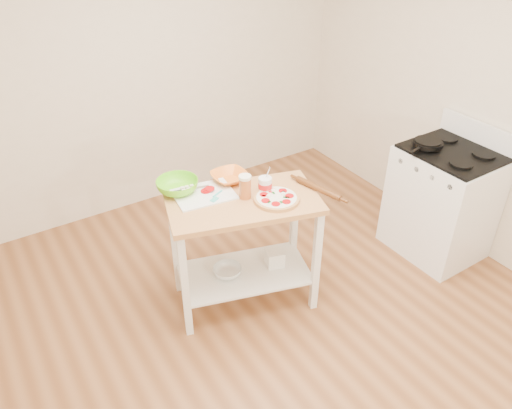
{
  "coord_description": "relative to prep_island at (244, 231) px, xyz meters",
  "views": [
    {
      "loc": [
        -1.48,
        -1.93,
        2.72
      ],
      "look_at": [
        0.04,
        0.46,
        0.86
      ],
      "focal_mm": 35.0,
      "sensor_mm": 36.0,
      "label": 1
    }
  ],
  "objects": [
    {
      "name": "room_shell",
      "position": [
        0.03,
        -0.51,
        0.71
      ],
      "size": [
        4.04,
        4.54,
        2.74
      ],
      "color": "#925C36",
      "rests_on": "ground"
    },
    {
      "name": "prep_island",
      "position": [
        0.0,
        0.0,
        0.0
      ],
      "size": [
        1.15,
        0.83,
        0.9
      ],
      "rotation": [
        0.0,
        0.0,
        -0.29
      ],
      "color": "tan",
      "rests_on": "ground"
    },
    {
      "name": "gas_stove",
      "position": [
        1.71,
        -0.34,
        -0.17
      ],
      "size": [
        0.63,
        0.73,
        1.11
      ],
      "rotation": [
        0.0,
        0.0,
        0.01
      ],
      "color": "white",
      "rests_on": "ground"
    },
    {
      "name": "skillet",
      "position": [
        1.58,
        -0.18,
        0.33
      ],
      "size": [
        0.36,
        0.23,
        0.03
      ],
      "rotation": [
        0.0,
        0.0,
        0.2
      ],
      "color": "black",
      "rests_on": "gas_stove"
    },
    {
      "name": "pizza",
      "position": [
        0.19,
        -0.13,
        0.28
      ],
      "size": [
        0.31,
        0.31,
        0.05
      ],
      "rotation": [
        0.0,
        0.0,
        -0.7
      ],
      "color": "tan",
      "rests_on": "prep_island"
    },
    {
      "name": "cutting_board",
      "position": [
        -0.2,
        0.2,
        0.27
      ],
      "size": [
        0.44,
        0.35,
        0.04
      ],
      "rotation": [
        0.0,
        0.0,
        -0.13
      ],
      "color": "white",
      "rests_on": "prep_island"
    },
    {
      "name": "spatula",
      "position": [
        -0.14,
        0.11,
        0.28
      ],
      "size": [
        0.14,
        0.11,
        0.01
      ],
      "rotation": [
        0.0,
        0.0,
        0.44
      ],
      "color": "#41C1B9",
      "rests_on": "cutting_board"
    },
    {
      "name": "knife",
      "position": [
        -0.29,
        0.29,
        0.28
      ],
      "size": [
        0.27,
        0.07,
        0.01
      ],
      "rotation": [
        0.0,
        0.0,
        -0.23
      ],
      "color": "silver",
      "rests_on": "cutting_board"
    },
    {
      "name": "orange_bowl",
      "position": [
        0.05,
        0.27,
        0.29
      ],
      "size": [
        0.26,
        0.26,
        0.06
      ],
      "primitive_type": "imported",
      "rotation": [
        0.0,
        0.0,
        -0.02
      ],
      "color": "orange",
      "rests_on": "prep_island"
    },
    {
      "name": "green_bowl",
      "position": [
        -0.33,
        0.33,
        0.3
      ],
      "size": [
        0.33,
        0.33,
        0.09
      ],
      "primitive_type": "imported",
      "rotation": [
        0.0,
        0.0,
        -0.17
      ],
      "color": "#69DB19",
      "rests_on": "prep_island"
    },
    {
      "name": "beer_pint",
      "position": [
        0.03,
        0.02,
        0.34
      ],
      "size": [
        0.08,
        0.08,
        0.17
      ],
      "color": "#B05B28",
      "rests_on": "prep_island"
    },
    {
      "name": "yogurt_tub",
      "position": [
        0.18,
        0.0,
        0.32
      ],
      "size": [
        0.09,
        0.09,
        0.2
      ],
      "color": "white",
      "rests_on": "prep_island"
    },
    {
      "name": "rolling_pin",
      "position": [
        0.49,
        -0.19,
        0.28
      ],
      "size": [
        0.12,
        0.38,
        0.04
      ],
      "primitive_type": "cylinder",
      "rotation": [
        1.57,
        0.0,
        0.22
      ],
      "color": "brown",
      "rests_on": "prep_island"
    },
    {
      "name": "shelf_glass_bowl",
      "position": [
        -0.12,
        0.04,
        -0.35
      ],
      "size": [
        0.26,
        0.26,
        0.07
      ],
      "primitive_type": "imported",
      "rotation": [
        0.0,
        0.0,
        -0.28
      ],
      "color": "silver",
      "rests_on": "prep_island"
    },
    {
      "name": "shelf_bin",
      "position": [
        0.24,
        -0.05,
        -0.32
      ],
      "size": [
        0.16,
        0.16,
        0.13
      ],
      "primitive_type": "cube",
      "rotation": [
        0.0,
        0.0,
        -0.29
      ],
      "color": "white",
      "rests_on": "prep_island"
    }
  ]
}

